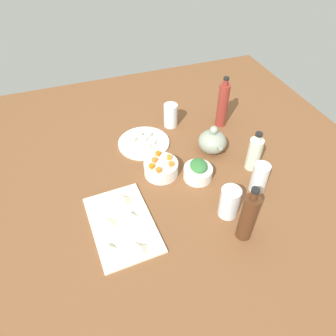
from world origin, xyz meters
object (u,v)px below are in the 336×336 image
(drinking_glass_1, at_px, (229,202))
(bowl_greens, at_px, (198,173))
(bottle_0, at_px, (223,105))
(drinking_glass_2, at_px, (259,178))
(cutting_board, at_px, (122,224))
(bottle_1, at_px, (254,153))
(drinking_glass_0, at_px, (171,115))
(teapot, at_px, (212,141))
(bowl_carrots, at_px, (161,168))
(bottle_2, at_px, (248,217))
(plate_tofu, at_px, (144,143))

(drinking_glass_1, bearing_deg, bowl_greens, -171.98)
(bottle_0, xyz_separation_m, drinking_glass_2, (0.46, -0.06, -0.05))
(cutting_board, relative_size, drinking_glass_1, 2.67)
(bowl_greens, bearing_deg, cutting_board, -69.81)
(bottle_1, bearing_deg, drinking_glass_1, -48.25)
(drinking_glass_0, distance_m, drinking_glass_1, 0.61)
(teapot, xyz_separation_m, drinking_glass_1, (0.36, -0.10, 0.01))
(teapot, bearing_deg, cutting_board, -61.01)
(bowl_carrots, relative_size, bottle_2, 0.60)
(cutting_board, height_order, bowl_carrots, bowl_carrots)
(drinking_glass_1, bearing_deg, teapot, 164.02)
(cutting_board, relative_size, bottle_0, 1.31)
(bottle_0, bearing_deg, bottle_1, -2.32)
(bottle_0, bearing_deg, drinking_glass_0, -107.95)
(bowl_carrots, bearing_deg, drinking_glass_0, 153.42)
(bowl_carrots, distance_m, drinking_glass_2, 0.41)
(bottle_0, bearing_deg, cutting_board, -54.42)
(teapot, bearing_deg, bottle_1, 36.22)
(teapot, height_order, bottle_0, bottle_0)
(bottle_1, distance_m, drinking_glass_2, 0.13)
(bowl_greens, relative_size, bottle_1, 0.65)
(cutting_board, relative_size, bottle_1, 1.85)
(plate_tofu, height_order, bottle_0, bottle_0)
(cutting_board, bearing_deg, drinking_glass_0, 144.04)
(bowl_greens, height_order, teapot, teapot)
(teapot, xyz_separation_m, bottle_2, (0.46, -0.09, 0.05))
(plate_tofu, xyz_separation_m, bowl_carrots, (0.22, 0.01, 0.02))
(bottle_1, height_order, drinking_glass_2, bottle_1)
(bottle_2, bearing_deg, teapot, 168.53)
(cutting_board, height_order, bottle_0, bottle_0)
(cutting_board, bearing_deg, drinking_glass_2, 89.09)
(bowl_greens, distance_m, teapot, 0.20)
(bottle_0, xyz_separation_m, drinking_glass_0, (-0.08, -0.24, -0.06))
(teapot, bearing_deg, bowl_carrots, -76.59)
(drinking_glass_0, bearing_deg, bottle_1, 29.14)
(bottle_1, height_order, bottle_2, bottle_2)
(cutting_board, distance_m, bowl_carrots, 0.31)
(bowl_carrots, bearing_deg, drinking_glass_1, 30.16)
(cutting_board, xyz_separation_m, bottle_1, (-0.11, 0.61, 0.08))
(bowl_carrots, bearing_deg, bottle_2, 23.98)
(cutting_board, bearing_deg, plate_tofu, 153.91)
(bottle_0, bearing_deg, bottle_2, -19.46)
(plate_tofu, relative_size, drinking_glass_1, 1.89)
(bowl_greens, distance_m, drinking_glass_1, 0.22)
(bottle_2, relative_size, drinking_glass_2, 1.87)
(bottle_2, bearing_deg, bowl_carrots, -156.02)
(plate_tofu, height_order, bowl_greens, bowl_greens)
(bowl_greens, height_order, bowl_carrots, bowl_carrots)
(bowl_carrots, xyz_separation_m, drinking_glass_0, (-0.32, 0.16, 0.03))
(bottle_1, bearing_deg, bottle_2, -34.92)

